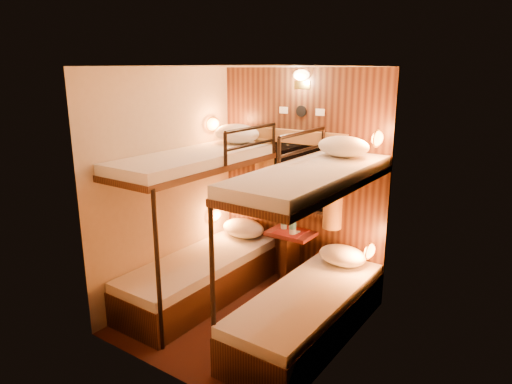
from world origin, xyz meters
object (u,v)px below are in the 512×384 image
Objects in this scene: table at (290,252)px; bunk_right at (308,281)px; bottle_right at (293,224)px; bottle_left at (284,220)px; bunk_left at (199,249)px.

bunk_right is at bearing -50.33° from table.
bunk_right is 1.02m from table.
bunk_right is 0.96m from bottle_right.
bottle_right is at bearing 129.37° from bunk_right.
bunk_right reaches higher than bottle_right.
bottle_left is at bearing 162.25° from table.
bottle_left is at bearing 132.99° from bunk_right.
bunk_left and bunk_right have the same top height.
bunk_left reaches higher than table.
bunk_right is at bearing -47.01° from bottle_left.
bottle_right reaches higher than table.
bottle_left is (-0.11, 0.04, 0.34)m from table.
bottle_left is (0.53, 0.82, 0.20)m from bunk_left.
bunk_left is 1.00m from bottle_left.
table is at bearing 50.33° from bunk_left.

